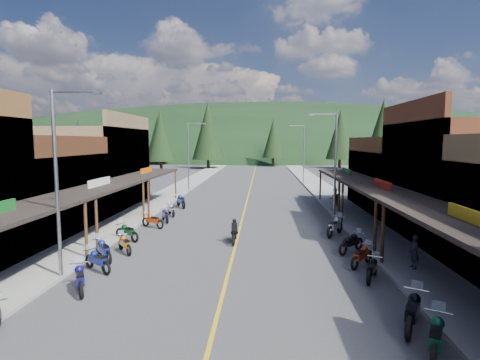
% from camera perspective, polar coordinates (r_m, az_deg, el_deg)
% --- Properties ---
extents(ground, '(220.00, 220.00, 0.00)m').
position_cam_1_polar(ground, '(21.90, -0.63, -9.64)').
color(ground, '#38383A').
rests_on(ground, ground).
extents(centerline, '(0.15, 90.00, 0.01)m').
position_cam_1_polar(centerline, '(41.49, 1.32, -2.18)').
color(centerline, gold).
rests_on(centerline, ground).
extents(sidewalk_west, '(3.40, 94.00, 0.15)m').
position_cam_1_polar(sidewalk_west, '(42.69, -10.44, -1.95)').
color(sidewalk_west, gray).
rests_on(sidewalk_west, ground).
extents(sidewalk_east, '(3.40, 94.00, 0.15)m').
position_cam_1_polar(sidewalk_east, '(42.07, 13.25, -2.13)').
color(sidewalk_east, gray).
rests_on(sidewalk_east, ground).
extents(shop_west_2, '(10.90, 9.00, 6.20)m').
position_cam_1_polar(shop_west_2, '(27.59, -30.19, -1.84)').
color(shop_west_2, '#3F2111').
rests_on(shop_west_2, ground).
extents(shop_west_3, '(10.90, 10.20, 8.20)m').
position_cam_1_polar(shop_west_3, '(35.85, -21.83, 1.75)').
color(shop_west_3, brown).
rests_on(shop_west_3, ground).
extents(shop_east_2, '(10.90, 9.00, 8.20)m').
position_cam_1_polar(shop_east_2, '(25.96, 31.65, -0.17)').
color(shop_east_2, '#562B19').
rests_on(shop_east_2, ground).
extents(shop_east_3, '(10.90, 10.20, 6.20)m').
position_cam_1_polar(shop_east_3, '(34.75, 24.05, -0.09)').
color(shop_east_3, '#4C2D16').
rests_on(shop_east_3, ground).
extents(streetlight_0, '(2.16, 0.18, 8.00)m').
position_cam_1_polar(streetlight_0, '(17.31, -25.81, 0.61)').
color(streetlight_0, gray).
rests_on(streetlight_0, ground).
extents(streetlight_1, '(2.16, 0.18, 8.00)m').
position_cam_1_polar(streetlight_1, '(43.88, -7.70, 4.06)').
color(streetlight_1, gray).
rests_on(streetlight_1, ground).
extents(streetlight_2, '(2.16, 0.18, 8.00)m').
position_cam_1_polar(streetlight_2, '(29.58, 14.06, 3.02)').
color(streetlight_2, gray).
rests_on(streetlight_2, ground).
extents(streetlight_3, '(2.16, 0.18, 8.00)m').
position_cam_1_polar(streetlight_3, '(51.35, 9.54, 4.31)').
color(streetlight_3, gray).
rests_on(streetlight_3, ground).
extents(ridge_hill, '(310.00, 140.00, 60.00)m').
position_cam_1_polar(ridge_hill, '(156.16, 2.87, 3.83)').
color(ridge_hill, black).
rests_on(ridge_hill, ground).
extents(pine_0, '(5.04, 5.04, 11.00)m').
position_cam_1_polar(pine_0, '(92.83, -23.26, 5.87)').
color(pine_0, black).
rests_on(pine_0, ground).
extents(pine_1, '(5.88, 5.88, 12.50)m').
position_cam_1_polar(pine_1, '(94.55, -12.31, 6.67)').
color(pine_1, black).
rests_on(pine_1, ground).
extents(pine_2, '(6.72, 6.72, 14.00)m').
position_cam_1_polar(pine_2, '(79.90, -4.90, 7.47)').
color(pine_2, black).
rests_on(pine_2, ground).
extents(pine_3, '(5.04, 5.04, 11.00)m').
position_cam_1_polar(pine_3, '(87.08, 5.10, 6.36)').
color(pine_3, black).
rests_on(pine_3, ground).
extents(pine_4, '(5.88, 5.88, 12.50)m').
position_cam_1_polar(pine_4, '(82.71, 15.03, 6.72)').
color(pine_4, black).
rests_on(pine_4, ground).
extents(pine_5, '(6.72, 6.72, 14.00)m').
position_cam_1_polar(pine_5, '(98.58, 22.83, 6.75)').
color(pine_5, black).
rests_on(pine_5, ground).
extents(pine_6, '(5.04, 5.04, 11.00)m').
position_cam_1_polar(pine_6, '(95.98, 31.20, 5.48)').
color(pine_6, black).
rests_on(pine_6, ground).
extents(pine_7, '(5.88, 5.88, 12.50)m').
position_cam_1_polar(pine_7, '(102.67, -15.73, 6.52)').
color(pine_7, black).
rests_on(pine_7, ground).
extents(pine_8, '(4.48, 4.48, 10.00)m').
position_cam_1_polar(pine_8, '(65.41, -17.73, 5.78)').
color(pine_8, black).
rests_on(pine_8, ground).
extents(pine_9, '(4.93, 4.93, 10.80)m').
position_cam_1_polar(pine_9, '(69.77, 22.36, 5.94)').
color(pine_9, black).
rests_on(pine_9, ground).
extents(pine_10, '(5.38, 5.38, 11.60)m').
position_cam_1_polar(pine_10, '(73.67, -12.01, 6.55)').
color(pine_10, black).
rests_on(pine_10, ground).
extents(pine_11, '(5.82, 5.82, 12.40)m').
position_cam_1_polar(pine_11, '(61.89, 20.97, 6.79)').
color(pine_11, black).
rests_on(pine_11, ground).
extents(bike_west_4, '(1.65, 2.18, 1.20)m').
position_cam_1_polar(bike_west_4, '(16.35, -23.22, -13.43)').
color(bike_west_4, navy).
rests_on(bike_west_4, ground).
extents(bike_west_5, '(2.01, 1.71, 1.14)m').
position_cam_1_polar(bike_west_5, '(18.41, -20.93, -11.25)').
color(bike_west_5, navy).
rests_on(bike_west_5, ground).
extents(bike_west_6, '(1.94, 2.09, 1.22)m').
position_cam_1_polar(bike_west_6, '(19.88, -20.11, -9.82)').
color(bike_west_6, navy).
rests_on(bike_west_6, ground).
extents(bike_west_7, '(1.65, 1.87, 1.07)m').
position_cam_1_polar(bike_west_7, '(20.89, -17.16, -9.16)').
color(bike_west_7, '#A9620C').
rests_on(bike_west_7, ground).
extents(bike_west_8, '(2.05, 1.68, 1.15)m').
position_cam_1_polar(bike_west_8, '(23.33, -16.85, -7.46)').
color(bike_west_8, '#0C3C18').
rests_on(bike_west_8, ground).
extents(bike_west_9, '(2.00, 1.52, 1.10)m').
position_cam_1_polar(bike_west_9, '(26.21, -13.18, -5.95)').
color(bike_west_9, '#A1310B').
rests_on(bike_west_9, ground).
extents(bike_west_10, '(1.40, 1.98, 1.08)m').
position_cam_1_polar(bike_west_10, '(27.95, -11.34, -5.19)').
color(bike_west_10, navy).
rests_on(bike_west_10, ground).
extents(bike_west_11, '(1.38, 1.94, 1.06)m').
position_cam_1_polar(bike_west_11, '(30.08, -10.41, -4.39)').
color(bike_west_11, '#AAAAB0').
rests_on(bike_west_11, ground).
extents(bike_west_12, '(1.76, 2.39, 1.31)m').
position_cam_1_polar(bike_west_12, '(33.67, -8.99, -3.04)').
color(bike_west_12, navy).
rests_on(bike_west_12, ground).
extents(bike_east_3, '(1.69, 2.31, 1.27)m').
position_cam_1_polar(bike_east_3, '(12.26, 27.70, -20.17)').
color(bike_east_3, '#0D452B').
rests_on(bike_east_3, ground).
extents(bike_east_4, '(1.76, 2.36, 1.30)m').
position_cam_1_polar(bike_east_4, '(13.53, 24.86, -17.44)').
color(bike_east_4, black).
rests_on(bike_east_4, ground).
extents(bike_east_5, '(1.41, 1.97, 1.08)m').
position_cam_1_polar(bike_east_5, '(17.23, 19.50, -12.50)').
color(bike_east_5, black).
rests_on(bike_east_5, ground).
extents(bike_east_6, '(1.80, 1.94, 1.13)m').
position_cam_1_polar(bike_east_6, '(18.81, 18.10, -10.79)').
color(bike_east_6, '#9C210B').
rests_on(bike_east_6, ground).
extents(bike_east_7, '(2.00, 1.99, 1.21)m').
position_cam_1_polar(bike_east_7, '(20.81, 16.61, -9.01)').
color(bike_east_7, black).
rests_on(bike_east_7, ground).
extents(bike_east_8, '(1.88, 2.37, 1.32)m').
position_cam_1_polar(bike_east_8, '(24.22, 14.28, -6.69)').
color(bike_east_8, '#9B9CA0').
rests_on(bike_east_8, ground).
extents(rider_on_bike, '(0.65, 1.92, 1.46)m').
position_cam_1_polar(rider_on_bike, '(21.93, -0.83, -8.04)').
color(rider_on_bike, black).
rests_on(rider_on_bike, ground).
extents(pedestrian_east_a, '(0.43, 0.61, 1.57)m').
position_cam_1_polar(pedestrian_east_a, '(18.89, 25.03, -9.83)').
color(pedestrian_east_a, '#262132').
rests_on(pedestrian_east_a, sidewalk_east).
extents(pedestrian_east_b, '(0.90, 0.53, 1.81)m').
position_cam_1_polar(pedestrian_east_b, '(32.26, 14.19, -2.83)').
color(pedestrian_east_b, '#4D3F30').
rests_on(pedestrian_east_b, sidewalk_east).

